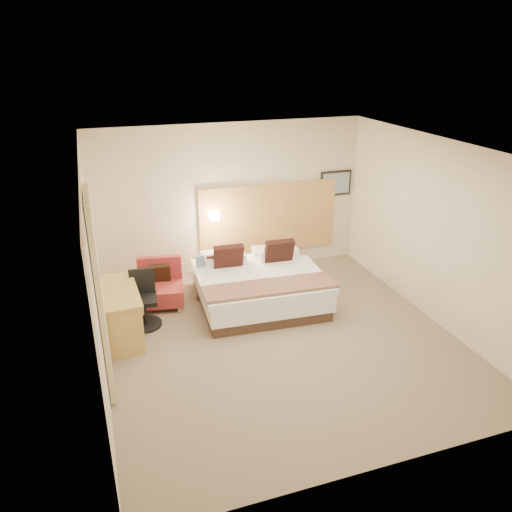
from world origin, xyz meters
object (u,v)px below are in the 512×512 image
object	(u,v)px
bed	(258,284)
lounge_chair	(161,287)
desk_chair	(144,304)
desk	(120,300)
side_table	(205,282)

from	to	relation	value
bed	lounge_chair	bearing A→B (deg)	164.30
bed	desk_chair	size ratio (longest dim) A/B	2.42
bed	desk_chair	xyz separation A→B (m)	(-1.83, -0.15, 0.04)
lounge_chair	desk	xyz separation A→B (m)	(-0.67, -0.80, 0.29)
side_table	desk	size ratio (longest dim) A/B	0.46
desk	desk_chair	xyz separation A→B (m)	(0.34, 0.23, -0.24)
side_table	desk	world-z (taller)	desk
desk_chair	side_table	bearing A→B (deg)	26.30
side_table	desk_chair	distance (m)	1.16
lounge_chair	side_table	xyz separation A→B (m)	(0.71, -0.05, 0.01)
bed	desk_chair	distance (m)	1.84
bed	desk	distance (m)	2.22
desk_chair	lounge_chair	bearing A→B (deg)	59.97
bed	lounge_chair	size ratio (longest dim) A/B	2.59
side_table	desk	bearing A→B (deg)	-151.51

